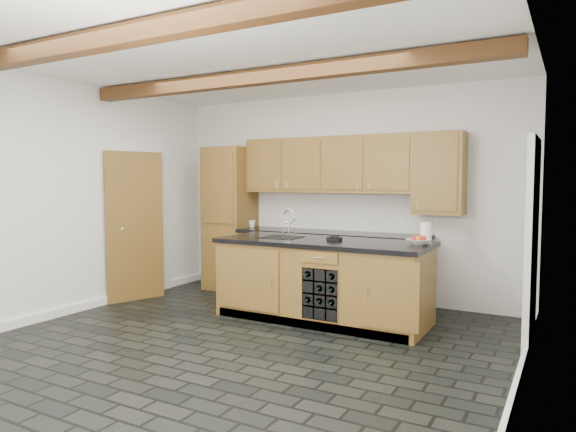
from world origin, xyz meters
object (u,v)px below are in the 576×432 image
object	(u,v)px
island	(323,280)
kitchen_scale	(334,238)
fruit_bowl	(419,242)
paper_towel	(426,233)

from	to	relation	value
island	kitchen_scale	world-z (taller)	kitchen_scale
fruit_bowl	paper_towel	distance (m)	0.17
island	kitchen_scale	size ratio (longest dim) A/B	14.59
island	paper_towel	world-z (taller)	paper_towel
kitchen_scale	fruit_bowl	world-z (taller)	fruit_bowl
paper_towel	fruit_bowl	bearing A→B (deg)	-105.40
fruit_bowl	paper_towel	size ratio (longest dim) A/B	1.10
island	fruit_bowl	xyz separation A→B (m)	(1.07, 0.12, 0.50)
kitchen_scale	fruit_bowl	bearing A→B (deg)	10.42
kitchen_scale	paper_towel	size ratio (longest dim) A/B	0.74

